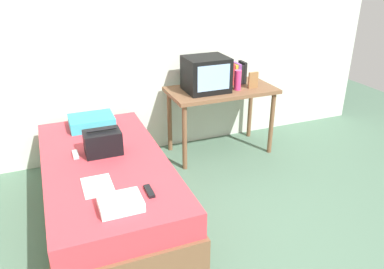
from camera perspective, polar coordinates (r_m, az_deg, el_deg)
The scene contains 14 objects.
ground_plane at distance 3.09m, azimuth 8.80°, elevation -16.49°, with size 8.00×8.00×0.00m, color #4C6B56.
wall_back at distance 4.23m, azimuth -4.04°, elevation 14.77°, with size 5.20×0.10×2.60m, color silver.
bed at distance 3.32m, azimuth -12.51°, elevation -7.90°, with size 1.00×2.00×0.54m.
desk at distance 4.19m, azimuth 4.37°, elevation 5.62°, with size 1.16×0.60×0.76m.
tv at distance 4.03m, azimuth 2.12°, elevation 9.01°, with size 0.44×0.39×0.36m.
water_bottle at distance 4.11m, azimuth 6.84°, elevation 8.09°, with size 0.08×0.08×0.21m, color #E53372.
book_row at distance 4.34m, azimuth 6.54°, elevation 9.08°, with size 0.21×0.16×0.24m.
picture_frame at distance 4.19m, azimuth 9.14°, elevation 8.04°, with size 0.11×0.02×0.18m, color olive.
pillow at distance 3.82m, azimuth -14.77°, elevation 1.88°, with size 0.42×0.32×0.11m, color #33A8B7.
handbag at distance 3.25m, azimuth -13.19°, elevation -1.16°, with size 0.30×0.20×0.22m.
magazine at distance 2.84m, azimuth -13.94°, elevation -7.46°, with size 0.21×0.29×0.01m, color white.
remote_dark at distance 2.70m, azimuth -6.41°, elevation -8.41°, with size 0.04×0.16×0.02m, color black.
remote_silver at distance 3.31m, azimuth -17.04°, elevation -2.89°, with size 0.04×0.14×0.02m, color #B7B7BC.
folded_towel at distance 2.57m, azimuth -10.65°, elevation -10.08°, with size 0.28×0.22×0.07m, color white.
Camera 1 is at (-1.27, -1.97, 2.02)m, focal length 35.65 mm.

